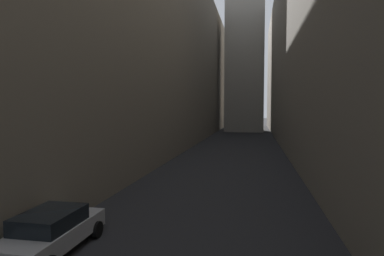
% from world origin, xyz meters
% --- Properties ---
extents(ground_plane, '(264.00, 264.00, 0.00)m').
position_xyz_m(ground_plane, '(0.00, 48.00, 0.00)').
color(ground_plane, '#232326').
extents(building_block_left, '(10.80, 108.00, 24.91)m').
position_xyz_m(building_block_left, '(-10.90, 50.00, 12.45)').
color(building_block_left, '#756B5B').
rests_on(building_block_left, ground).
extents(building_block_right, '(13.99, 108.00, 25.19)m').
position_xyz_m(building_block_right, '(12.50, 50.00, 12.59)').
color(building_block_right, gray).
rests_on(building_block_right, ground).
extents(parked_car_left_third, '(1.97, 4.37, 1.45)m').
position_xyz_m(parked_car_left_third, '(-4.40, 19.52, 0.76)').
color(parked_car_left_third, '#B7B7BC').
rests_on(parked_car_left_third, ground).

